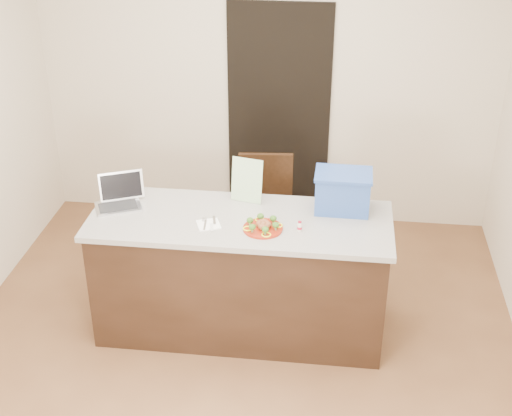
# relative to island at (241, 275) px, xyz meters

# --- Properties ---
(ground) EXTENTS (4.00, 4.00, 0.00)m
(ground) POSITION_rel_island_xyz_m (0.00, -0.25, -0.46)
(ground) COLOR brown
(ground) RESTS_ON ground
(room_shell) EXTENTS (4.00, 4.00, 4.00)m
(room_shell) POSITION_rel_island_xyz_m (0.00, -0.25, 1.16)
(room_shell) COLOR white
(room_shell) RESTS_ON ground
(doorway) EXTENTS (0.90, 0.02, 2.00)m
(doorway) POSITION_rel_island_xyz_m (0.10, 1.73, 0.54)
(doorway) COLOR black
(doorway) RESTS_ON ground
(island) EXTENTS (2.06, 0.76, 0.92)m
(island) POSITION_rel_island_xyz_m (0.00, 0.00, 0.00)
(island) COLOR black
(island) RESTS_ON ground
(plate) EXTENTS (0.26, 0.26, 0.02)m
(plate) POSITION_rel_island_xyz_m (0.17, -0.13, 0.47)
(plate) COLOR maroon
(plate) RESTS_ON island
(meatballs) EXTENTS (0.11, 0.11, 0.04)m
(meatballs) POSITION_rel_island_xyz_m (0.17, -0.13, 0.49)
(meatballs) COLOR brown
(meatballs) RESTS_ON plate
(broccoli) EXTENTS (0.22, 0.22, 0.04)m
(broccoli) POSITION_rel_island_xyz_m (0.17, -0.13, 0.51)
(broccoli) COLOR #274E15
(broccoli) RESTS_ON plate
(pepper_rings) EXTENTS (0.26, 0.26, 0.01)m
(pepper_rings) POSITION_rel_island_xyz_m (0.17, -0.13, 0.48)
(pepper_rings) COLOR #F9FF1A
(pepper_rings) RESTS_ON plate
(napkin) EXTENTS (0.19, 0.19, 0.01)m
(napkin) POSITION_rel_island_xyz_m (-0.20, -0.11, 0.46)
(napkin) COLOR white
(napkin) RESTS_ON island
(fork) EXTENTS (0.04, 0.17, 0.00)m
(fork) POSITION_rel_island_xyz_m (-0.22, -0.10, 0.47)
(fork) COLOR #AFAFB3
(fork) RESTS_ON napkin
(knife) EXTENTS (0.04, 0.20, 0.01)m
(knife) POSITION_rel_island_xyz_m (-0.17, -0.13, 0.47)
(knife) COLOR silver
(knife) RESTS_ON napkin
(yogurt_bottle) EXTENTS (0.03, 0.03, 0.07)m
(yogurt_bottle) POSITION_rel_island_xyz_m (0.41, -0.11, 0.49)
(yogurt_bottle) COLOR silver
(yogurt_bottle) RESTS_ON island
(laptop) EXTENTS (0.37, 0.36, 0.22)m
(laptop) POSITION_rel_island_xyz_m (-0.86, 0.10, 0.52)
(laptop) COLOR #B9BABE
(laptop) RESTS_ON island
(leaflet) EXTENTS (0.23, 0.10, 0.32)m
(leaflet) POSITION_rel_island_xyz_m (0.01, 0.26, 0.62)
(leaflet) COLOR white
(leaflet) RESTS_ON island
(blue_box) EXTENTS (0.39, 0.28, 0.28)m
(blue_box) POSITION_rel_island_xyz_m (0.68, 0.22, 0.60)
(blue_box) COLOR #284892
(blue_box) RESTS_ON island
(chair) EXTENTS (0.47, 0.47, 0.98)m
(chair) POSITION_rel_island_xyz_m (0.07, 0.85, 0.09)
(chair) COLOR black
(chair) RESTS_ON ground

